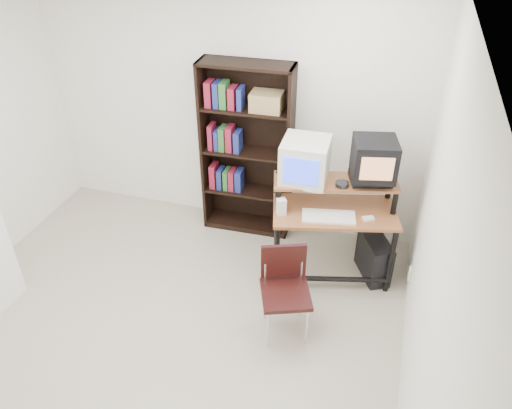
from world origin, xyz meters
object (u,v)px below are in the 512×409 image
(computer_desk, at_px, (334,214))
(bookshelf, at_px, (247,149))
(crt_tv, at_px, (374,159))
(school_chair, at_px, (285,283))
(pc_tower, at_px, (374,257))
(crt_monitor, at_px, (305,161))

(computer_desk, xyz_separation_m, bookshelf, (-1.00, 0.53, 0.26))
(crt_tv, xyz_separation_m, bookshelf, (-1.28, 0.38, -0.28))
(school_chair, bearing_deg, pc_tower, 31.59)
(crt_monitor, height_order, bookshelf, bookshelf)
(school_chair, xyz_separation_m, bookshelf, (-0.74, 1.35, 0.46))
(computer_desk, relative_size, crt_tv, 2.77)
(computer_desk, height_order, bookshelf, bookshelf)
(bookshelf, bearing_deg, computer_desk, -30.20)
(crt_monitor, distance_m, school_chair, 1.10)
(pc_tower, distance_m, school_chair, 1.15)
(crt_monitor, relative_size, bookshelf, 0.23)
(computer_desk, bearing_deg, crt_monitor, 155.97)
(pc_tower, xyz_separation_m, school_chair, (-0.67, -0.89, 0.27))
(pc_tower, bearing_deg, crt_tv, 124.92)
(computer_desk, xyz_separation_m, crt_monitor, (-0.31, 0.05, 0.49))
(bookshelf, bearing_deg, crt_tv, -18.95)
(crt_monitor, bearing_deg, computer_desk, -11.19)
(crt_monitor, xyz_separation_m, bookshelf, (-0.69, 0.48, -0.22))
(crt_tv, xyz_separation_m, pc_tower, (0.14, -0.07, -1.01))
(computer_desk, relative_size, crt_monitor, 2.84)
(pc_tower, height_order, bookshelf, bookshelf)
(school_chair, bearing_deg, crt_tv, 39.61)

